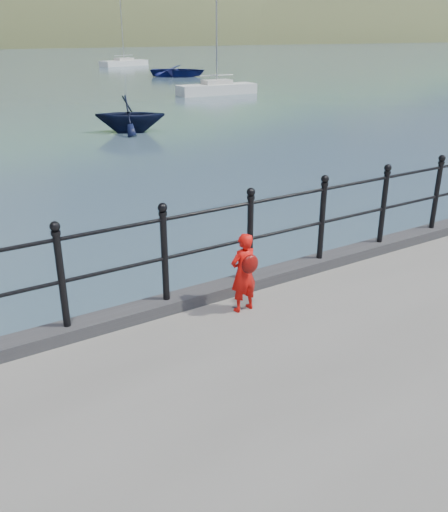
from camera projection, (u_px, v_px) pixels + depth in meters
ground at (205, 360)px, 7.32m from camera, size 600.00×600.00×0.00m
kerb at (210, 293)px, 6.79m from camera, size 60.00×0.30×0.15m
railing at (209, 237)px, 6.51m from camera, size 18.11×0.11×1.20m
child at (244, 272)px, 6.34m from camera, size 0.37×0.31×0.98m
launch_blue at (178, 71)px, 53.16m from camera, size 6.54×6.40×1.11m
launch_navy at (130, 114)px, 23.56m from camera, size 3.89×3.72×1.58m
sailboat_far at (124, 63)px, 69.91m from camera, size 6.92×3.72×9.49m
sailboat_near at (217, 90)px, 38.11m from camera, size 5.79×1.91×7.92m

